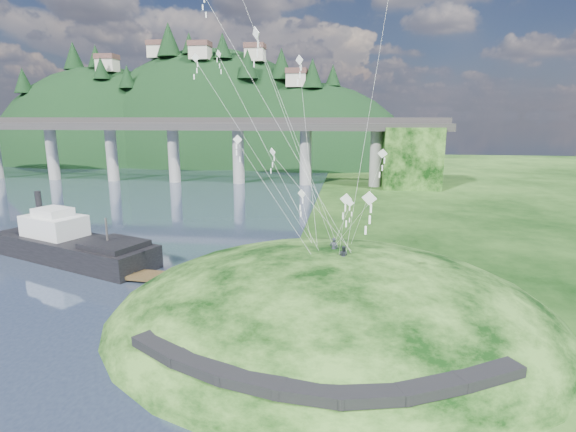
# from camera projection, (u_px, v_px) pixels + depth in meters

# --- Properties ---
(ground) EXTENTS (320.00, 320.00, 0.00)m
(ground) POSITION_uv_depth(u_px,v_px,m) (225.00, 321.00, 34.31)
(ground) COLOR black
(ground) RESTS_ON ground
(grass_hill) EXTENTS (36.00, 32.00, 13.00)m
(grass_hill) POSITION_uv_depth(u_px,v_px,m) (331.00, 333.00, 35.48)
(grass_hill) COLOR black
(grass_hill) RESTS_ON ground
(footpath) EXTENTS (22.29, 5.84, 0.83)m
(footpath) POSITION_uv_depth(u_px,v_px,m) (312.00, 375.00, 23.42)
(footpath) COLOR black
(footpath) RESTS_ON ground
(bridge) EXTENTS (160.00, 11.00, 15.00)m
(bridge) POSITION_uv_depth(u_px,v_px,m) (196.00, 141.00, 103.52)
(bridge) COLOR #2D2B2B
(bridge) RESTS_ON ground
(far_ridge) EXTENTS (153.00, 70.00, 94.50)m
(far_ridge) POSITION_uv_depth(u_px,v_px,m) (201.00, 181.00, 159.93)
(far_ridge) COLOR black
(far_ridge) RESTS_ON ground
(work_barge) EXTENTS (21.18, 12.46, 7.18)m
(work_barge) POSITION_uv_depth(u_px,v_px,m) (70.00, 244.00, 48.45)
(work_barge) COLOR black
(work_barge) RESTS_ON ground
(wooden_dock) EXTENTS (14.63, 3.26, 1.04)m
(wooden_dock) POSITION_uv_depth(u_px,v_px,m) (194.00, 279.00, 41.67)
(wooden_dock) COLOR #392B17
(wooden_dock) RESTS_ON ground
(kite_flyers) EXTENTS (1.58, 2.44, 1.79)m
(kite_flyers) POSITION_uv_depth(u_px,v_px,m) (339.00, 242.00, 34.56)
(kite_flyers) COLOR #272B34
(kite_flyers) RESTS_ON ground
(kite_swarm) EXTENTS (15.23, 15.65, 21.16)m
(kite_swarm) POSITION_uv_depth(u_px,v_px,m) (289.00, 99.00, 33.86)
(kite_swarm) COLOR white
(kite_swarm) RESTS_ON ground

